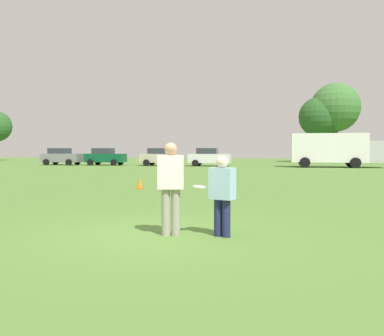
# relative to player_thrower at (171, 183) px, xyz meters

# --- Properties ---
(ground_plane) EXTENTS (147.24, 147.24, 0.00)m
(ground_plane) POSITION_rel_player_thrower_xyz_m (-0.26, 0.05, -1.03)
(ground_plane) COLOR #517A33
(player_thrower) EXTENTS (0.56, 0.39, 1.83)m
(player_thrower) POSITION_rel_player_thrower_xyz_m (0.00, 0.00, 0.00)
(player_thrower) COLOR gray
(player_thrower) RESTS_ON ground
(player_defender) EXTENTS (0.54, 0.42, 1.58)m
(player_defender) POSITION_rel_player_thrower_xyz_m (1.01, 0.10, -0.15)
(player_defender) COLOR #1E234C
(player_defender) RESTS_ON ground
(frisbee) EXTENTS (0.27, 0.27, 0.05)m
(frisbee) POSITION_rel_player_thrower_xyz_m (0.55, 0.17, -0.07)
(frisbee) COLOR white
(traffic_cone) EXTENTS (0.32, 0.32, 0.48)m
(traffic_cone) POSITION_rel_player_thrower_xyz_m (-3.89, 9.57, -0.81)
(traffic_cone) COLOR #D8590C
(traffic_cone) RESTS_ON ground
(parked_car_near_left) EXTENTS (4.22, 2.25, 1.82)m
(parked_car_near_left) POSITION_rel_player_thrower_xyz_m (-21.26, 34.59, -0.11)
(parked_car_near_left) COLOR slate
(parked_car_near_left) RESTS_ON ground
(parked_car_mid_left) EXTENTS (4.22, 2.25, 1.82)m
(parked_car_mid_left) POSITION_rel_player_thrower_xyz_m (-16.45, 35.10, -0.11)
(parked_car_mid_left) COLOR #0C4C2D
(parked_car_mid_left) RESTS_ON ground
(parked_car_center) EXTENTS (4.22, 2.25, 1.82)m
(parked_car_center) POSITION_rel_player_thrower_xyz_m (-10.21, 34.90, -0.11)
(parked_car_center) COLOR #B7AD99
(parked_car_center) RESTS_ON ground
(parked_car_mid_right) EXTENTS (4.22, 2.25, 1.82)m
(parked_car_mid_right) POSITION_rel_player_thrower_xyz_m (-5.11, 34.84, -0.11)
(parked_car_mid_right) COLOR silver
(parked_car_mid_right) RESTS_ON ground
(box_truck) EXTENTS (8.53, 3.08, 3.18)m
(box_truck) POSITION_rel_player_thrower_xyz_m (6.99, 34.25, 0.72)
(box_truck) COLOR white
(box_truck) RESTS_ON ground
(tree_west_maple) EXTENTS (5.23, 5.23, 8.49)m
(tree_west_maple) POSITION_rel_player_thrower_xyz_m (6.73, 50.21, 4.81)
(tree_west_maple) COLOR brown
(tree_west_maple) RESTS_ON ground
(tree_center_elm) EXTENTS (6.32, 6.32, 10.28)m
(tree_center_elm) POSITION_rel_player_thrower_xyz_m (8.78, 50.65, 6.03)
(tree_center_elm) COLOR brown
(tree_center_elm) RESTS_ON ground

